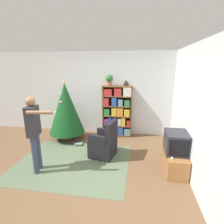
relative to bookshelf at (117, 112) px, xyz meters
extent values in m
plane|color=brown|center=(-0.56, -2.10, -0.78)|extent=(14.00, 14.00, 0.00)
cube|color=silver|center=(-0.56, 0.24, 0.52)|extent=(8.00, 0.10, 2.60)
cube|color=silver|center=(1.73, -2.10, 0.52)|extent=(0.10, 8.00, 2.60)
cube|color=#56664C|center=(-0.79, -1.81, -0.77)|extent=(2.54, 2.05, 0.01)
cube|color=brown|center=(-0.44, 0.01, 0.01)|extent=(0.03, 0.32, 1.58)
cube|color=brown|center=(0.43, 0.01, 0.01)|extent=(0.03, 0.32, 1.58)
cube|color=brown|center=(0.00, 0.01, 0.79)|extent=(0.90, 0.32, 0.03)
cube|color=brown|center=(0.00, 0.16, 0.01)|extent=(0.90, 0.01, 1.58)
cube|color=brown|center=(0.00, 0.01, -0.75)|extent=(0.87, 0.32, 0.03)
cube|color=orange|center=(-0.33, -0.01, -0.62)|extent=(0.16, 0.28, 0.22)
cube|color=#5B899E|center=(-0.09, -0.01, -0.61)|extent=(0.17, 0.29, 0.24)
cube|color=#284C93|center=(0.11, 0.00, -0.60)|extent=(0.19, 0.29, 0.26)
cube|color=#5B899E|center=(0.32, -0.02, -0.63)|extent=(0.18, 0.26, 0.21)
cube|color=brown|center=(0.00, 0.01, -0.44)|extent=(0.87, 0.32, 0.03)
cube|color=#843889|center=(-0.35, -0.01, -0.33)|extent=(0.12, 0.28, 0.19)
cube|color=#284C93|center=(-0.23, -0.02, -0.30)|extent=(0.09, 0.26, 0.24)
cube|color=orange|center=(-0.08, -0.02, -0.32)|extent=(0.09, 0.26, 0.20)
cube|color=beige|center=(0.07, -0.01, -0.31)|extent=(0.11, 0.28, 0.22)
cube|color=gold|center=(0.20, -0.03, -0.30)|extent=(0.12, 0.25, 0.25)
cube|color=#B22D28|center=(0.36, -0.01, -0.34)|extent=(0.10, 0.27, 0.17)
cube|color=brown|center=(0.00, 0.01, -0.13)|extent=(0.87, 0.32, 0.03)
cube|color=#2D7A42|center=(-0.32, -0.02, -0.01)|extent=(0.16, 0.26, 0.20)
cube|color=gold|center=(-0.09, -0.01, 0.01)|extent=(0.15, 0.29, 0.24)
cube|color=orange|center=(0.09, -0.01, 0.01)|extent=(0.18, 0.29, 0.25)
cube|color=gold|center=(0.30, -0.02, 0.00)|extent=(0.17, 0.25, 0.22)
cube|color=brown|center=(0.00, 0.01, 0.19)|extent=(0.87, 0.32, 0.03)
cube|color=#B22D28|center=(-0.34, -0.01, 0.32)|extent=(0.16, 0.27, 0.24)
cube|color=#284C93|center=(-0.09, -0.02, 0.33)|extent=(0.14, 0.25, 0.26)
cube|color=#5B899E|center=(0.10, -0.02, 0.30)|extent=(0.14, 0.27, 0.21)
cube|color=#2D7A42|center=(0.31, -0.01, 0.30)|extent=(0.15, 0.29, 0.19)
cube|color=brown|center=(0.00, 0.01, 0.50)|extent=(0.87, 0.32, 0.03)
cube|color=#B22D28|center=(-0.28, -0.01, 0.61)|extent=(0.24, 0.29, 0.20)
cube|color=#B22D28|center=(0.02, -0.02, 0.62)|extent=(0.21, 0.25, 0.23)
cube|color=beige|center=(0.30, -0.04, 0.64)|extent=(0.24, 0.22, 0.26)
cube|color=#996638|center=(1.46, -1.74, -0.57)|extent=(0.40, 0.90, 0.42)
cube|color=#28282D|center=(1.46, -1.74, -0.14)|extent=(0.45, 0.56, 0.44)
cube|color=black|center=(1.46, -2.02, -0.14)|extent=(0.37, 0.01, 0.34)
cube|color=white|center=(1.34, -2.01, -0.35)|extent=(0.04, 0.12, 0.02)
cylinder|color=#4C3323|center=(-1.46, -0.54, -0.73)|extent=(0.36, 0.36, 0.10)
cylinder|color=brown|center=(-1.46, -0.54, -0.62)|extent=(0.08, 0.08, 0.12)
cone|color=#14471E|center=(-1.46, -0.54, 0.18)|extent=(1.03, 1.03, 1.48)
sphere|color=#B74C93|center=(-1.46, -0.19, -0.13)|extent=(0.04, 0.04, 0.04)
sphere|color=silver|center=(-1.38, -0.48, 0.63)|extent=(0.06, 0.06, 0.06)
sphere|color=silver|center=(-1.54, -0.59, 0.63)|extent=(0.07, 0.07, 0.07)
sphere|color=#B74C93|center=(-1.74, -0.31, -0.18)|extent=(0.07, 0.07, 0.07)
sphere|color=#B74C93|center=(-1.66, -0.26, -0.13)|extent=(0.06, 0.06, 0.06)
sphere|color=#B74C93|center=(-1.48, -0.71, 0.40)|extent=(0.06, 0.06, 0.06)
sphere|color=#B74C93|center=(-1.66, -0.41, 0.20)|extent=(0.06, 0.06, 0.06)
sphere|color=silver|center=(-1.53, -0.69, 0.40)|extent=(0.05, 0.05, 0.05)
sphere|color=#335BB2|center=(-1.10, -0.72, -0.26)|extent=(0.04, 0.04, 0.04)
sphere|color=#E5CC4C|center=(-1.46, -0.54, 0.96)|extent=(0.07, 0.07, 0.07)
cube|color=black|center=(-0.18, -1.39, -0.57)|extent=(0.66, 0.66, 0.42)
cube|color=black|center=(0.05, -1.44, -0.11)|extent=(0.23, 0.57, 0.50)
cube|color=black|center=(-0.13, -1.16, -0.26)|extent=(0.51, 0.18, 0.20)
cube|color=black|center=(-0.23, -1.63, -0.26)|extent=(0.51, 0.18, 0.20)
cylinder|color=#38425B|center=(-1.42, -2.15, -0.37)|extent=(0.11, 0.11, 0.81)
cylinder|color=#38425B|center=(-1.39, -2.32, -0.37)|extent=(0.11, 0.11, 0.81)
cube|color=#2D2D33|center=(-1.41, -2.23, 0.33)|extent=(0.23, 0.35, 0.61)
cylinder|color=#8C6647|center=(-1.44, -2.04, 0.30)|extent=(0.07, 0.07, 0.48)
cylinder|color=#8C6647|center=(-1.14, -2.39, 0.56)|extent=(0.48, 0.15, 0.07)
cube|color=white|center=(-0.90, -2.35, 0.56)|extent=(0.11, 0.05, 0.03)
sphere|color=#8C6647|center=(-1.41, -2.23, 0.73)|extent=(0.19, 0.19, 0.19)
cylinder|color=#935B38|center=(-0.25, 0.01, 0.87)|extent=(0.14, 0.14, 0.12)
sphere|color=#2D7033|center=(-0.25, 0.01, 1.03)|extent=(0.22, 0.22, 0.22)
cylinder|color=#473828|center=(0.25, 0.01, 0.83)|extent=(0.12, 0.12, 0.04)
cone|color=black|center=(0.25, 0.01, 0.92)|extent=(0.20, 0.20, 0.14)
cube|color=#B22D28|center=(-0.98, -0.91, -0.76)|extent=(0.21, 0.19, 0.03)
cube|color=#5B899E|center=(-0.97, -0.92, -0.73)|extent=(0.23, 0.19, 0.03)
camera|label=1|loc=(0.66, -5.24, 1.40)|focal=28.00mm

